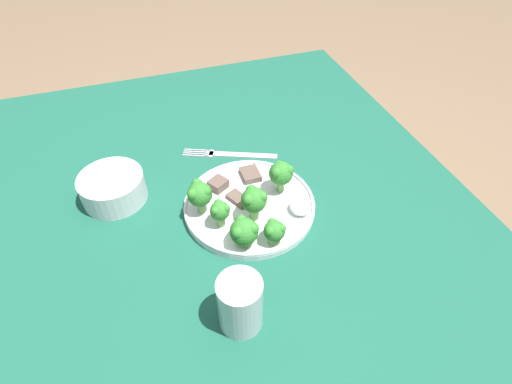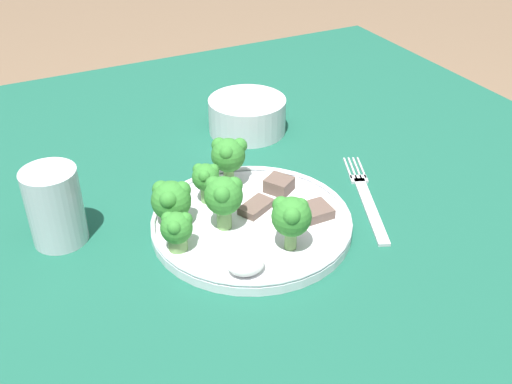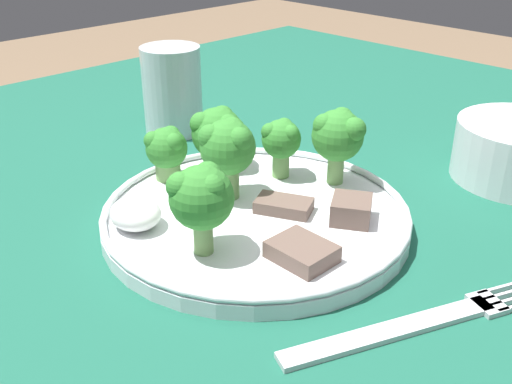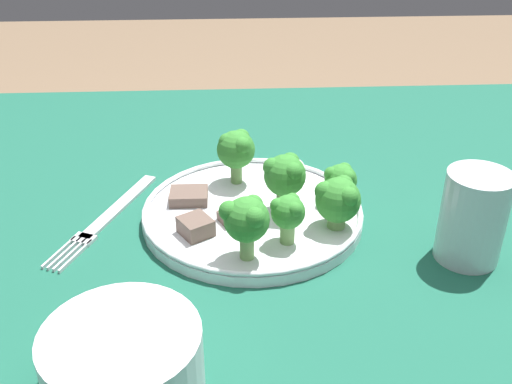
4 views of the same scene
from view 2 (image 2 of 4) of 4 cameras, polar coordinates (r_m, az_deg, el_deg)
table at (r=0.88m, az=-1.41°, el=-4.64°), size 1.12×1.05×0.71m
dinner_plate at (r=0.75m, az=-0.42°, el=-2.90°), size 0.25×0.25×0.02m
fork at (r=0.82m, az=10.43°, el=-0.55°), size 0.10×0.20×0.00m
cream_bowl at (r=0.97m, az=-0.84°, el=7.24°), size 0.12×0.12×0.06m
drinking_glass at (r=0.75m, az=-18.55°, el=-1.64°), size 0.07×0.07×0.10m
broccoli_floret_near_rim_left at (r=0.71m, az=-3.12°, el=-0.36°), size 0.05×0.05×0.07m
broccoli_floret_center_left at (r=0.68m, az=3.41°, el=-2.30°), size 0.05×0.05×0.07m
broccoli_floret_back_left at (r=0.80m, az=-2.71°, el=3.61°), size 0.05×0.05×0.07m
broccoli_floret_front_left at (r=0.69m, az=-7.58°, el=-3.47°), size 0.04×0.04×0.05m
broccoli_floret_center_back at (r=0.76m, az=-4.81°, el=1.37°), size 0.04×0.04×0.05m
broccoli_floret_mid_cluster at (r=0.73m, az=-8.09°, el=-0.75°), size 0.05×0.05×0.06m
meat_slice_front_slice at (r=0.75m, az=5.46°, el=-1.88°), size 0.04×0.04×0.01m
meat_slice_middle_slice at (r=0.76m, az=0.01°, el=-1.42°), size 0.05×0.04×0.01m
meat_slice_rear_slice at (r=0.80m, az=2.20°, el=0.70°), size 0.04×0.04×0.02m
sauce_dollop at (r=0.66m, az=-0.99°, el=-6.75°), size 0.04×0.04×0.02m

